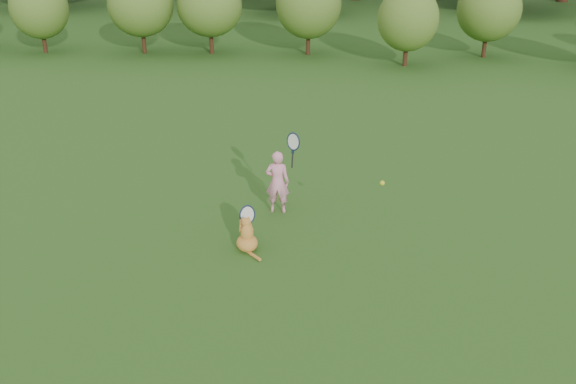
# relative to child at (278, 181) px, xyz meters

# --- Properties ---
(ground) EXTENTS (100.00, 100.00, 0.00)m
(ground) POSITION_rel_child_xyz_m (0.02, -1.53, -0.57)
(ground) COLOR #245518
(ground) RESTS_ON ground
(shrub_row) EXTENTS (28.00, 3.00, 2.80)m
(shrub_row) POSITION_rel_child_xyz_m (0.02, 11.47, 0.83)
(shrub_row) COLOR #567323
(shrub_row) RESTS_ON ground
(child) EXTENTS (0.60, 0.37, 1.62)m
(child) POSITION_rel_child_xyz_m (0.00, 0.00, 0.00)
(child) COLOR pink
(child) RESTS_ON ground
(cat) EXTENTS (0.49, 0.77, 0.74)m
(cat) POSITION_rel_child_xyz_m (-0.35, -1.31, -0.29)
(cat) COLOR orange
(cat) RESTS_ON ground
(tennis_ball) EXTENTS (0.07, 0.07, 0.07)m
(tennis_ball) POSITION_rel_child_xyz_m (1.58, -1.49, 0.66)
(tennis_ball) COLOR yellow
(tennis_ball) RESTS_ON ground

